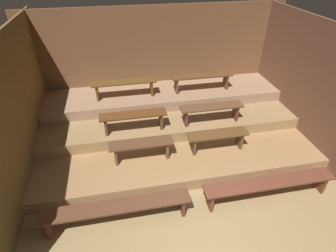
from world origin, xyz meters
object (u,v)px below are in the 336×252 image
object	(u,v)px
bench_floor_left	(117,208)
bench_upper_right	(202,78)
bench_lower_left	(141,147)
bench_upper_left	(124,85)
bench_lower_right	(217,137)
bench_middle_left	(133,118)
bench_floor_right	(269,185)
bench_middle_right	(211,110)

from	to	relation	value
bench_floor_left	bench_upper_right	world-z (taller)	bench_upper_right
bench_lower_left	bench_upper_left	xyz separation A→B (m)	(-0.18, 1.83, 0.53)
bench_lower_right	bench_upper_left	distance (m)	2.63
bench_lower_right	bench_middle_left	world-z (taller)	bench_middle_left
bench_floor_right	bench_middle_right	bearing A→B (deg)	103.63
bench_floor_right	bench_middle_right	distance (m)	2.09
bench_middle_right	bench_upper_left	world-z (taller)	bench_upper_left
bench_middle_left	bench_middle_right	distance (m)	1.78
bench_floor_left	bench_upper_right	bearing A→B (deg)	52.76
bench_floor_left	bench_middle_right	size ratio (longest dim) A/B	1.70
bench_lower_right	bench_upper_right	xyz separation A→B (m)	(0.18, 1.83, 0.53)
bench_floor_left	bench_lower_left	bearing A→B (deg)	66.49
bench_floor_left	bench_lower_right	world-z (taller)	bench_lower_right
bench_lower_right	bench_upper_right	world-z (taller)	bench_upper_right
bench_floor_right	bench_middle_left	world-z (taller)	bench_middle_left
bench_floor_left	bench_upper_left	size ratio (longest dim) A/B	1.56
bench_floor_right	bench_floor_left	bearing A→B (deg)	180.00
bench_middle_right	bench_upper_right	size ratio (longest dim) A/B	0.92
bench_lower_right	bench_middle_left	distance (m)	1.86
bench_lower_right	bench_middle_right	world-z (taller)	bench_middle_right
bench_floor_right	bench_lower_right	distance (m)	1.41
bench_lower_right	bench_upper_right	distance (m)	1.91
bench_floor_right	bench_lower_left	size ratio (longest dim) A/B	1.92
bench_floor_left	bench_lower_right	xyz separation A→B (m)	(2.18, 1.27, 0.23)
bench_floor_right	bench_lower_left	distance (m)	2.54
bench_lower_right	bench_floor_right	bearing A→B (deg)	-66.49
bench_lower_left	bench_middle_left	distance (m)	0.75
bench_lower_left	bench_middle_right	xyz separation A→B (m)	(1.70, 0.70, 0.27)
bench_lower_right	bench_lower_left	bearing A→B (deg)	180.00
bench_middle_left	bench_middle_right	world-z (taller)	same
bench_middle_left	bench_upper_left	world-z (taller)	bench_upper_left
bench_middle_left	bench_lower_right	bearing A→B (deg)	-22.25
bench_middle_left	bench_upper_right	xyz separation A→B (m)	(1.88, 1.13, 0.27)
bench_lower_right	bench_upper_left	size ratio (longest dim) A/B	0.81
bench_floor_right	bench_upper_left	xyz separation A→B (m)	(-2.36, 3.10, 0.76)
bench_floor_left	bench_middle_left	distance (m)	2.09
bench_middle_right	bench_floor_left	bearing A→B (deg)	-138.89
bench_middle_left	bench_upper_right	bearing A→B (deg)	31.05
bench_middle_left	bench_upper_left	xyz separation A→B (m)	(-0.10, 1.13, 0.27)
bench_floor_left	bench_lower_left	world-z (taller)	bench_lower_left
bench_middle_right	bench_lower_left	bearing A→B (deg)	-157.75
bench_floor_left	bench_upper_left	distance (m)	3.22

